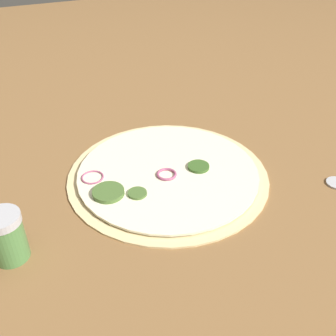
{
  "coord_description": "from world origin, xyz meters",
  "views": [
    {
      "loc": [
        -0.24,
        -0.54,
        0.44
      ],
      "look_at": [
        0.0,
        0.0,
        0.02
      ],
      "focal_mm": 42.0,
      "sensor_mm": 36.0,
      "label": 1
    }
  ],
  "objects": [
    {
      "name": "spice_jar",
      "position": [
        -0.29,
        -0.09,
        0.04
      ],
      "size": [
        0.05,
        0.05,
        0.08
      ],
      "color": "#4C7F42",
      "rests_on": "ground_plane"
    },
    {
      "name": "ground_plane",
      "position": [
        0.0,
        0.0,
        0.0
      ],
      "size": [
        3.0,
        3.0,
        0.0
      ],
      "primitive_type": "plane",
      "color": "brown"
    },
    {
      "name": "pizza",
      "position": [
        -0.0,
        -0.0,
        0.01
      ],
      "size": [
        0.37,
        0.37,
        0.02
      ],
      "color": "beige",
      "rests_on": "ground_plane"
    }
  ]
}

